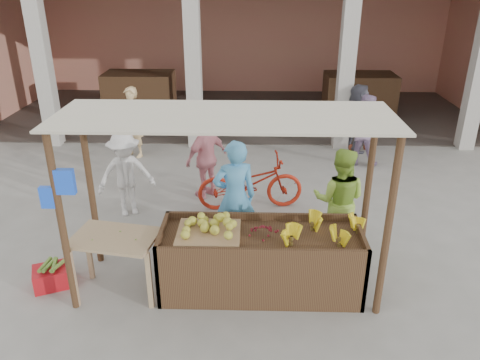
{
  "coord_description": "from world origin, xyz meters",
  "views": [
    {
      "loc": [
        0.38,
        -5.18,
        3.91
      ],
      "look_at": [
        0.2,
        1.2,
        1.06
      ],
      "focal_mm": 35.0,
      "sensor_mm": 36.0,
      "label": 1
    }
  ],
  "objects_px": {
    "side_table": "(115,246)",
    "red_crate": "(54,276)",
    "fruit_stall": "(260,263)",
    "motorcycle": "(250,182)",
    "vendor_blue": "(235,194)",
    "vendor_green": "(339,198)"
  },
  "relations": [
    {
      "from": "side_table",
      "to": "red_crate",
      "type": "height_order",
      "value": "side_table"
    },
    {
      "from": "fruit_stall",
      "to": "motorcycle",
      "type": "relative_size",
      "value": 1.33
    },
    {
      "from": "side_table",
      "to": "vendor_blue",
      "type": "bearing_deg",
      "value": 46.23
    },
    {
      "from": "red_crate",
      "to": "motorcycle",
      "type": "distance_m",
      "value": 3.56
    },
    {
      "from": "fruit_stall",
      "to": "red_crate",
      "type": "relative_size",
      "value": 4.97
    },
    {
      "from": "motorcycle",
      "to": "side_table",
      "type": "bearing_deg",
      "value": 137.45
    },
    {
      "from": "fruit_stall",
      "to": "vendor_green",
      "type": "height_order",
      "value": "vendor_green"
    },
    {
      "from": "side_table",
      "to": "vendor_blue",
      "type": "relative_size",
      "value": 0.61
    },
    {
      "from": "fruit_stall",
      "to": "red_crate",
      "type": "distance_m",
      "value": 2.8
    },
    {
      "from": "red_crate",
      "to": "vendor_green",
      "type": "xyz_separation_m",
      "value": [
        3.96,
        1.06,
        0.72
      ]
    },
    {
      "from": "fruit_stall",
      "to": "vendor_green",
      "type": "xyz_separation_m",
      "value": [
        1.17,
        1.05,
        0.46
      ]
    },
    {
      "from": "fruit_stall",
      "to": "side_table",
      "type": "xyz_separation_m",
      "value": [
        -1.86,
        -0.13,
        0.31
      ]
    },
    {
      "from": "fruit_stall",
      "to": "side_table",
      "type": "relative_size",
      "value": 2.25
    },
    {
      "from": "vendor_green",
      "to": "motorcycle",
      "type": "relative_size",
      "value": 0.88
    },
    {
      "from": "fruit_stall",
      "to": "red_crate",
      "type": "xyz_separation_m",
      "value": [
        -2.79,
        -0.01,
        -0.26
      ]
    },
    {
      "from": "fruit_stall",
      "to": "motorcycle",
      "type": "bearing_deg",
      "value": 93.72
    },
    {
      "from": "motorcycle",
      "to": "vendor_green",
      "type": "bearing_deg",
      "value": -142.83
    },
    {
      "from": "side_table",
      "to": "vendor_green",
      "type": "xyz_separation_m",
      "value": [
        3.03,
        1.18,
        0.15
      ]
    },
    {
      "from": "vendor_blue",
      "to": "red_crate",
      "type": "bearing_deg",
      "value": 7.68
    },
    {
      "from": "red_crate",
      "to": "motorcycle",
      "type": "xyz_separation_m",
      "value": [
        2.64,
        2.37,
        0.37
      ]
    },
    {
      "from": "fruit_stall",
      "to": "motorcycle",
      "type": "distance_m",
      "value": 2.36
    },
    {
      "from": "fruit_stall",
      "to": "vendor_blue",
      "type": "relative_size",
      "value": 1.38
    }
  ]
}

